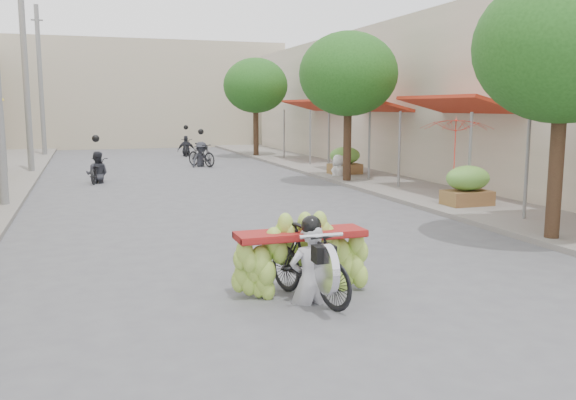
{
  "coord_description": "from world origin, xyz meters",
  "views": [
    {
      "loc": [
        -3.28,
        -5.56,
        2.68
      ],
      "look_at": [
        -0.03,
        4.23,
        1.1
      ],
      "focal_mm": 38.0,
      "sensor_mm": 36.0,
      "label": 1
    }
  ],
  "objects": [
    {
      "name": "ground",
      "position": [
        0.0,
        0.0,
        0.0
      ],
      "size": [
        120.0,
        120.0,
        0.0
      ],
      "primitive_type": "plane",
      "color": "#56565C",
      "rests_on": "ground"
    },
    {
      "name": "pedestrian",
      "position": [
        5.72,
        15.52,
        0.91
      ],
      "size": [
        0.9,
        0.77,
        1.57
      ],
      "rotation": [
        0.0,
        0.0,
        3.63
      ],
      "color": "silver",
      "rests_on": "ground"
    },
    {
      "name": "market_umbrella",
      "position": [
        5.83,
        8.06,
        2.44
      ],
      "size": [
        2.23,
        2.23,
        1.68
      ],
      "rotation": [
        0.0,
        0.0,
        -0.24
      ],
      "color": "red",
      "rests_on": "ground"
    },
    {
      "name": "utility_pole_back",
      "position": [
        -5.4,
        30.0,
        4.03
      ],
      "size": [
        0.6,
        0.24,
        8.0
      ],
      "color": "slate",
      "rests_on": "ground"
    },
    {
      "name": "street_tree_mid",
      "position": [
        5.4,
        14.0,
        3.78
      ],
      "size": [
        3.4,
        3.4,
        5.25
      ],
      "color": "#3A2719",
      "rests_on": "ground"
    },
    {
      "name": "street_tree_near",
      "position": [
        5.4,
        4.0,
        3.78
      ],
      "size": [
        3.4,
        3.4,
        5.25
      ],
      "color": "#3A2719",
      "rests_on": "ground"
    },
    {
      "name": "bg_motorbike_b",
      "position": [
        1.66,
        21.74,
        0.83
      ],
      "size": [
        1.36,
        1.83,
        1.95
      ],
      "color": "black",
      "rests_on": "ground"
    },
    {
      "name": "banana_motorbike",
      "position": [
        -0.42,
        2.24,
        0.69
      ],
      "size": [
        2.2,
        1.92,
        2.04
      ],
      "color": "black",
      "rests_on": "ground"
    },
    {
      "name": "sidewalk_right",
      "position": [
        7.0,
        15.0,
        0.06
      ],
      "size": [
        4.0,
        60.0,
        0.12
      ],
      "primitive_type": "cube",
      "color": "gray",
      "rests_on": "ground"
    },
    {
      "name": "bg_motorbike_a",
      "position": [
        -2.93,
        16.98,
        0.76
      ],
      "size": [
        0.96,
        1.62,
        1.95
      ],
      "color": "black",
      "rests_on": "ground"
    },
    {
      "name": "produce_crate_far",
      "position": [
        6.2,
        16.0,
        0.71
      ],
      "size": [
        1.2,
        0.88,
        1.16
      ],
      "color": "brown",
      "rests_on": "ground"
    },
    {
      "name": "far_building",
      "position": [
        0.0,
        38.0,
        3.5
      ],
      "size": [
        20.0,
        6.0,
        7.0
      ],
      "primitive_type": "cube",
      "color": "#B4A78E",
      "rests_on": "ground"
    },
    {
      "name": "shophouse_row_right",
      "position": [
        11.99,
        14.0,
        3.0
      ],
      "size": [
        9.77,
        40.0,
        6.0
      ],
      "color": "#C0B49F",
      "rests_on": "ground"
    },
    {
      "name": "street_tree_far",
      "position": [
        5.4,
        26.0,
        3.78
      ],
      "size": [
        3.4,
        3.4,
        5.25
      ],
      "color": "#3A2719",
      "rests_on": "ground"
    },
    {
      "name": "bg_motorbike_c",
      "position": [
        1.97,
        27.94,
        0.79
      ],
      "size": [
        1.06,
        1.71,
        1.95
      ],
      "color": "black",
      "rests_on": "ground"
    },
    {
      "name": "utility_pole_far",
      "position": [
        -5.4,
        21.0,
        4.03
      ],
      "size": [
        0.6,
        0.24,
        8.0
      ],
      "color": "slate",
      "rests_on": "ground"
    },
    {
      "name": "produce_crate_mid",
      "position": [
        6.2,
        8.0,
        0.71
      ],
      "size": [
        1.2,
        0.88,
        1.16
      ],
      "color": "brown",
      "rests_on": "ground"
    }
  ]
}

